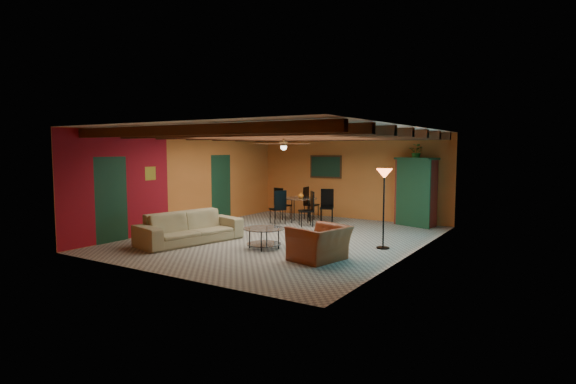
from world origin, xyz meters
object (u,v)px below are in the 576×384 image
Objects in this scene: armchair at (320,243)px; armoire at (416,193)px; potted_plant at (417,152)px; coffee_table at (264,238)px; sofa at (190,227)px; floor_lamp at (384,209)px; dining_table at (301,205)px; vase at (301,186)px.

armchair is 0.56× the size of armoire.
armchair is 5.58m from potted_plant.
armoire reaches higher than coffee_table.
floor_lamp reaches higher than sofa.
armchair is 1.62m from coffee_table.
armchair is (3.47, 0.08, -0.02)m from sofa.
floor_lamp is at bearing -33.16° from dining_table.
vase reaches higher than coffee_table.
armchair is 1.95m from floor_lamp.
armoire is 4.31× the size of potted_plant.
potted_plant is 2.51× the size of vase.
armchair is 5.31m from armoire.
sofa is at bearing -75.90° from armchair.
coffee_table is at bearing -147.84° from floor_lamp.
sofa is 14.06× the size of vase.
sofa is at bearing -106.85° from armoire.
vase is (-3.16, -1.23, 0.15)m from armoire.
armchair is 0.54× the size of dining_table.
floor_lamp is (0.34, -3.52, -0.06)m from armoire.
sofa is 4.23m from vase.
sofa is 1.93m from coffee_table.
dining_table is 0.60m from vase.
coffee_table is at bearing -71.59° from dining_table.
vase is at bearing -132.24° from armchair.
coffee_table is 4.01m from vase.
armoire is (0.34, 5.27, 0.62)m from armchair.
armoire is at bearing 21.24° from vase.
vase is (0.64, 4.11, 0.75)m from sofa.
armoire is 10.80× the size of vase.
coffee_table is 5.36m from armoire.
dining_table is at bearing 4.47° from sofa.
armoire reaches higher than armchair.
sofa is 4.17m from dining_table.
sofa is at bearing -98.88° from vase.
armchair reaches higher than coffee_table.
floor_lamp is at bearing 32.16° from coffee_table.
coffee_table is at bearing -88.63° from armchair.
coffee_table is 2.76m from floor_lamp.
armoire is at bearing 68.71° from coffee_table.
sofa is 6.59m from armoire.
vase is (0.00, 0.00, 0.60)m from dining_table.
sofa is 2.34× the size of armchair.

